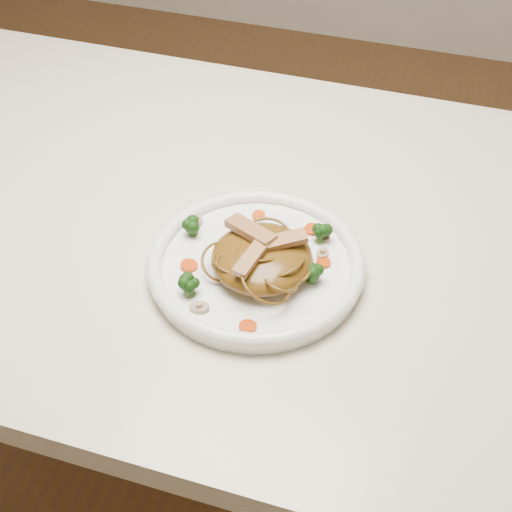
% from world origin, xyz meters
% --- Properties ---
extents(ground, '(4.00, 4.00, 0.00)m').
position_xyz_m(ground, '(0.00, 0.00, 0.00)').
color(ground, brown).
rests_on(ground, ground).
extents(table, '(1.20, 0.80, 0.75)m').
position_xyz_m(table, '(0.00, 0.00, 0.65)').
color(table, beige).
rests_on(table, ground).
extents(plate, '(0.28, 0.28, 0.02)m').
position_xyz_m(plate, '(0.09, -0.09, 0.76)').
color(plate, white).
rests_on(plate, table).
extents(noodle_mound, '(0.16, 0.16, 0.04)m').
position_xyz_m(noodle_mound, '(0.10, -0.10, 0.79)').
color(noodle_mound, '#5A3C11').
rests_on(noodle_mound, plate).
extents(chicken_a, '(0.06, 0.05, 0.01)m').
position_xyz_m(chicken_a, '(0.12, -0.09, 0.81)').
color(chicken_a, tan).
rests_on(chicken_a, noodle_mound).
extents(chicken_b, '(0.08, 0.05, 0.01)m').
position_xyz_m(chicken_b, '(0.08, -0.09, 0.81)').
color(chicken_b, tan).
rests_on(chicken_b, noodle_mound).
extents(chicken_c, '(0.03, 0.06, 0.01)m').
position_xyz_m(chicken_c, '(0.09, -0.13, 0.81)').
color(chicken_c, tan).
rests_on(chicken_c, noodle_mound).
extents(broccoli_0, '(0.04, 0.04, 0.03)m').
position_xyz_m(broccoli_0, '(0.16, -0.03, 0.78)').
color(broccoli_0, '#133B0C').
rests_on(broccoli_0, plate).
extents(broccoli_1, '(0.03, 0.03, 0.03)m').
position_xyz_m(broccoli_1, '(-0.01, -0.06, 0.78)').
color(broccoli_1, '#133B0C').
rests_on(broccoli_1, plate).
extents(broccoli_2, '(0.04, 0.04, 0.03)m').
position_xyz_m(broccoli_2, '(0.02, -0.17, 0.78)').
color(broccoli_2, '#133B0C').
rests_on(broccoli_2, plate).
extents(broccoli_3, '(0.03, 0.03, 0.03)m').
position_xyz_m(broccoli_3, '(0.16, -0.10, 0.78)').
color(broccoli_3, '#133B0C').
rests_on(broccoli_3, plate).
extents(carrot_0, '(0.03, 0.03, 0.00)m').
position_xyz_m(carrot_0, '(0.14, -0.01, 0.77)').
color(carrot_0, red).
rests_on(carrot_0, plate).
extents(carrot_1, '(0.03, 0.03, 0.00)m').
position_xyz_m(carrot_1, '(0.01, -0.13, 0.77)').
color(carrot_1, red).
rests_on(carrot_1, plate).
extents(carrot_2, '(0.02, 0.02, 0.00)m').
position_xyz_m(carrot_2, '(0.17, -0.07, 0.77)').
color(carrot_2, red).
rests_on(carrot_2, plate).
extents(carrot_3, '(0.02, 0.02, 0.00)m').
position_xyz_m(carrot_3, '(0.06, -0.01, 0.77)').
color(carrot_3, red).
rests_on(carrot_3, plate).
extents(carrot_4, '(0.02, 0.02, 0.00)m').
position_xyz_m(carrot_4, '(0.11, -0.20, 0.77)').
color(carrot_4, red).
rests_on(carrot_4, plate).
extents(mushroom_0, '(0.03, 0.03, 0.01)m').
position_xyz_m(mushroom_0, '(0.04, -0.19, 0.77)').
color(mushroom_0, tan).
rests_on(mushroom_0, plate).
extents(mushroom_1, '(0.02, 0.02, 0.01)m').
position_xyz_m(mushroom_1, '(0.17, -0.05, 0.77)').
color(mushroom_1, tan).
rests_on(mushroom_1, plate).
extents(mushroom_2, '(0.03, 0.03, 0.01)m').
position_xyz_m(mushroom_2, '(-0.02, -0.04, 0.77)').
color(mushroom_2, tan).
rests_on(mushroom_2, plate).
extents(mushroom_3, '(0.03, 0.03, 0.01)m').
position_xyz_m(mushroom_3, '(0.16, -0.02, 0.77)').
color(mushroom_3, tan).
rests_on(mushroom_3, plate).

